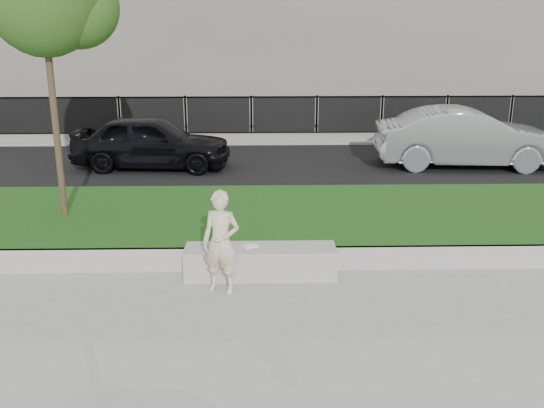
{
  "coord_description": "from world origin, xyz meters",
  "views": [
    {
      "loc": [
        -0.39,
        -8.31,
        3.97
      ],
      "look_at": [
        -0.16,
        1.2,
        1.1
      ],
      "focal_mm": 40.0,
      "sensor_mm": 36.0,
      "label": 1
    }
  ],
  "objects_px": {
    "book": "(250,246)",
    "car_dark": "(152,142)",
    "man": "(221,242)",
    "stone_bench": "(260,262)",
    "car_silver": "(467,138)"
  },
  "relations": [
    {
      "from": "book",
      "to": "stone_bench",
      "type": "bearing_deg",
      "value": -40.23
    },
    {
      "from": "man",
      "to": "book",
      "type": "bearing_deg",
      "value": 70.09
    },
    {
      "from": "stone_bench",
      "to": "car_silver",
      "type": "bearing_deg",
      "value": 52.13
    },
    {
      "from": "book",
      "to": "car_dark",
      "type": "distance_m",
      "value": 7.99
    },
    {
      "from": "car_dark",
      "to": "book",
      "type": "bearing_deg",
      "value": -154.51
    },
    {
      "from": "man",
      "to": "book",
      "type": "xyz_separation_m",
      "value": [
        0.43,
        0.59,
        -0.28
      ]
    },
    {
      "from": "book",
      "to": "car_silver",
      "type": "bearing_deg",
      "value": 24.54
    },
    {
      "from": "stone_bench",
      "to": "car_dark",
      "type": "xyz_separation_m",
      "value": [
        -2.97,
        7.51,
        0.53
      ]
    },
    {
      "from": "book",
      "to": "car_dark",
      "type": "height_order",
      "value": "car_dark"
    },
    {
      "from": "car_dark",
      "to": "car_silver",
      "type": "distance_m",
      "value": 8.78
    },
    {
      "from": "book",
      "to": "car_dark",
      "type": "relative_size",
      "value": 0.05
    },
    {
      "from": "car_dark",
      "to": "car_silver",
      "type": "bearing_deg",
      "value": -85.41
    },
    {
      "from": "car_dark",
      "to": "car_silver",
      "type": "xyz_separation_m",
      "value": [
        8.78,
        -0.05,
        0.08
      ]
    },
    {
      "from": "stone_bench",
      "to": "car_silver",
      "type": "xyz_separation_m",
      "value": [
        5.81,
        7.47,
        0.61
      ]
    },
    {
      "from": "stone_bench",
      "to": "book",
      "type": "relative_size",
      "value": 11.2
    }
  ]
}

